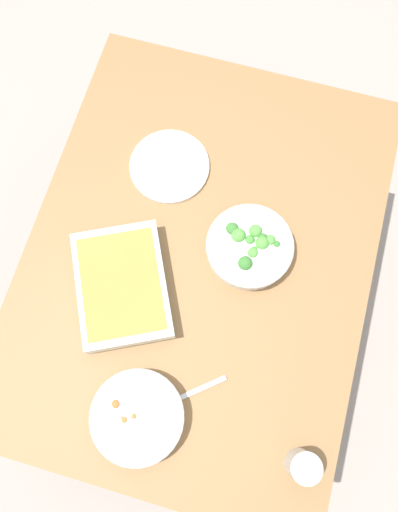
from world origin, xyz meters
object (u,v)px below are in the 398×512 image
Objects in this scene: drink_cup at (303,466)px; side_plate at (170,166)px; spoon_by_stew at (183,396)px; baking_dish at (122,286)px; stew_bowl at (138,417)px; broccoli_bowl at (250,247)px.

side_plate is (0.65, 0.51, -0.03)m from drink_cup.
side_plate reaches higher than spoon_by_stew.
baking_dish is 2.48× the size of spoon_by_stew.
spoon_by_stew is at bearing -50.80° from stew_bowl.
baking_dish is 1.66× the size of side_plate.
baking_dish is 4.31× the size of drink_cup.
drink_cup is 0.32m from spoon_by_stew.
spoon_by_stew is (-0.58, -0.21, -0.00)m from side_plate.
stew_bowl is 0.66m from side_plate.
drink_cup is at bearing -118.58° from baking_dish.
drink_cup reaches higher than baking_dish.
side_plate is at bearing 57.30° from broccoli_bowl.
spoon_by_stew is (0.07, -0.09, -0.03)m from stew_bowl.
drink_cup reaches higher than spoon_by_stew.
stew_bowl is at bearing -155.32° from baking_dish.
stew_bowl reaches higher than side_plate.
side_plate is (0.17, 0.27, -0.02)m from broccoli_bowl.
spoon_by_stew is at bearing -160.15° from side_plate.
baking_dish is at bearing 45.84° from spoon_by_stew.
drink_cup reaches higher than side_plate.
broccoli_bowl reaches higher than side_plate.
spoon_by_stew is (-0.22, -0.22, -0.03)m from baking_dish.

